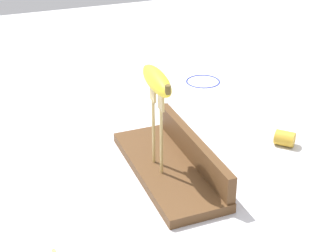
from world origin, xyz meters
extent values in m
plane|color=silver|center=(0.00, 0.00, 0.00)|extent=(3.00, 3.00, 0.00)
cube|color=brown|center=(0.00, 0.00, 0.01)|extent=(0.38, 0.15, 0.02)
cube|color=brown|center=(0.00, 0.06, 0.05)|extent=(0.37, 0.02, 0.06)
cylinder|color=tan|center=(-0.02, -0.03, 0.10)|extent=(0.01, 0.01, 0.15)
cube|color=tan|center=(-0.02, -0.03, 0.20)|extent=(0.03, 0.00, 0.04)
cylinder|color=tan|center=(0.02, -0.03, 0.10)|extent=(0.01, 0.01, 0.15)
cube|color=tan|center=(0.02, -0.03, 0.20)|extent=(0.03, 0.00, 0.04)
ellipsoid|color=yellow|center=(0.00, -0.03, 0.23)|extent=(0.16, 0.05, 0.04)
cylinder|color=brown|center=(0.07, -0.03, 0.24)|extent=(0.01, 0.01, 0.02)
sphere|color=#3F2D19|center=(-0.07, -0.02, 0.23)|extent=(0.01, 0.01, 0.01)
cylinder|color=gold|center=(-0.01, 0.32, 0.02)|extent=(0.06, 0.06, 0.04)
cylinder|color=beige|center=(-0.03, 0.30, 0.02)|extent=(0.03, 0.03, 0.03)
torus|color=#1E2DA5|center=(-0.46, 0.31, 0.00)|extent=(0.11, 0.11, 0.00)
camera|label=1|loc=(0.91, -0.37, 0.64)|focal=54.59mm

